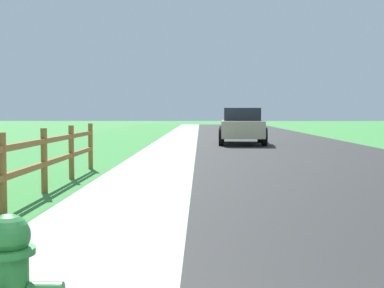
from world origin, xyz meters
TOP-DOWN VIEW (x-y plane):
  - ground_plane at (0.00, 25.00)m, footprint 120.00×120.00m
  - road_asphalt at (3.50, 27.00)m, footprint 7.00×66.00m
  - curb_concrete at (-3.00, 27.00)m, footprint 6.00×66.00m
  - grass_verge at (-4.50, 27.00)m, footprint 5.00×66.00m
  - rail_fence at (-2.50, 5.51)m, footprint 0.11×11.91m
  - parked_suv_beige at (1.96, 22.12)m, footprint 2.13×4.51m

SIDE VIEW (x-z plane):
  - ground_plane at x=0.00m, z-range 0.00..0.00m
  - road_asphalt at x=3.50m, z-range 0.00..0.01m
  - curb_concrete at x=-3.00m, z-range 0.00..0.01m
  - grass_verge at x=-4.50m, z-range 0.00..0.01m
  - rail_fence at x=-2.50m, z-range 0.09..1.20m
  - parked_suv_beige at x=1.96m, z-range 0.00..1.56m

